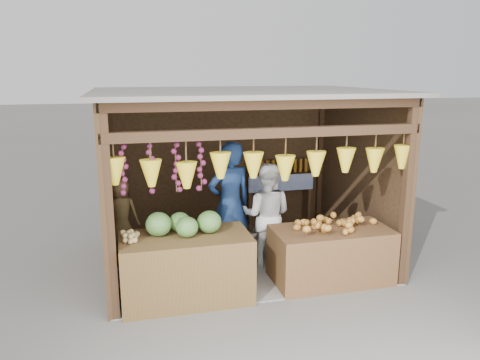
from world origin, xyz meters
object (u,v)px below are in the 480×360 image
object	(u,v)px
woman_standing	(266,215)
vendor_seated	(122,213)
counter_right	(331,255)
counter_left	(186,268)
man_standing	(230,204)

from	to	relation	value
woman_standing	vendor_seated	bearing A→B (deg)	9.91
woman_standing	vendor_seated	world-z (taller)	woman_standing
counter_right	woman_standing	xyz separation A→B (m)	(-0.72, 0.75, 0.42)
counter_left	woman_standing	xyz separation A→B (m)	(1.34, 0.81, 0.37)
man_standing	woman_standing	distance (m)	0.58
counter_left	man_standing	bearing A→B (deg)	50.65
counter_right	man_standing	distance (m)	1.66
counter_left	vendor_seated	world-z (taller)	vendor_seated
vendor_seated	woman_standing	bearing A→B (deg)	-169.83
vendor_seated	counter_left	bearing A→B (deg)	144.77
counter_left	vendor_seated	bearing A→B (deg)	119.70
woman_standing	man_standing	bearing A→B (deg)	5.89
counter_right	vendor_seated	distance (m)	3.17
man_standing	woman_standing	size ratio (longest dim) A/B	1.20
man_standing	counter_right	bearing A→B (deg)	130.88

